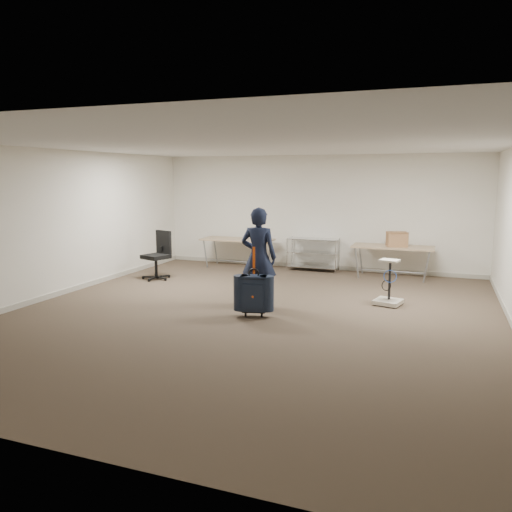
% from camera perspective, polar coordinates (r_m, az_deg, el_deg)
% --- Properties ---
extents(ground, '(9.00, 9.00, 0.00)m').
position_cam_1_polar(ground, '(8.42, -0.40, -6.71)').
color(ground, '#3E3226').
rests_on(ground, ground).
extents(room_shell, '(8.00, 9.00, 9.00)m').
position_cam_1_polar(room_shell, '(9.67, 2.50, -4.32)').
color(room_shell, silver).
rests_on(room_shell, ground).
extents(folding_table_left, '(1.80, 0.75, 0.73)m').
position_cam_1_polar(folding_table_left, '(12.58, -2.14, 1.74)').
color(folding_table_left, '#A18162').
rests_on(folding_table_left, ground).
extents(folding_table_right, '(1.80, 0.75, 0.73)m').
position_cam_1_polar(folding_table_right, '(11.68, 15.36, 0.84)').
color(folding_table_right, '#A18162').
rests_on(folding_table_right, ground).
extents(wire_shelf, '(1.22, 0.47, 0.80)m').
position_cam_1_polar(wire_shelf, '(12.26, 6.55, 0.38)').
color(wire_shelf, silver).
rests_on(wire_shelf, ground).
extents(person, '(0.67, 0.46, 1.76)m').
position_cam_1_polar(person, '(8.82, 0.31, -0.11)').
color(person, black).
rests_on(person, ground).
extents(suitcase, '(0.47, 0.34, 1.16)m').
position_cam_1_polar(suitcase, '(8.19, -0.26, -4.30)').
color(suitcase, black).
rests_on(suitcase, ground).
extents(office_chair, '(0.65, 0.66, 1.08)m').
position_cam_1_polar(office_chair, '(11.43, -11.17, -0.96)').
color(office_chair, black).
rests_on(office_chair, ground).
extents(equipment_cart, '(0.54, 0.54, 0.83)m').
position_cam_1_polar(equipment_cart, '(9.31, 14.89, -4.10)').
color(equipment_cart, silver).
rests_on(equipment_cart, ground).
extents(cardboard_box, '(0.51, 0.44, 0.33)m').
position_cam_1_polar(cardboard_box, '(11.64, 15.81, 1.87)').
color(cardboard_box, '#956245').
rests_on(cardboard_box, folding_table_right).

